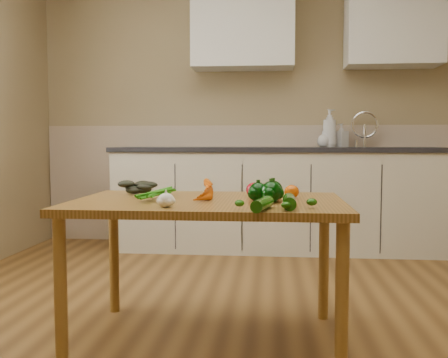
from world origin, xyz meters
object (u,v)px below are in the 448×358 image
leafy_greens (138,186)px  garlic_bulb (166,200)px  soap_bottle_a (329,128)px  pepper_c (271,192)px  pepper_b (273,191)px  tomato_b (275,190)px  zucchini_a (289,202)px  tomato_c (292,192)px  pepper_a (258,192)px  carrot_bunch (191,193)px  soap_bottle_b (341,135)px  table (208,216)px  zucchini_b (262,204)px  soap_bottle_c (324,138)px  tomato_a (254,190)px

leafy_greens → garlic_bulb: (0.26, -0.51, -0.02)m
leafy_greens → soap_bottle_a: bearing=58.7°
leafy_greens → pepper_c: pepper_c is taller
pepper_b → pepper_c: (-0.01, -0.08, 0.00)m
tomato_b → zucchini_a: tomato_b is taller
tomato_c → zucchini_a: 0.37m
tomato_b → zucchini_a: 0.42m
pepper_a → zucchini_a: bearing=-57.8°
carrot_bunch → pepper_c: size_ratio=2.46×
soap_bottle_b → garlic_bulb: (-1.05, -2.54, -0.30)m
table → pepper_b: pepper_b is taller
soap_bottle_b → leafy_greens: bearing=18.6°
pepper_b → zucchini_b: size_ratio=0.48×
table → soap_bottle_a: 2.37m
soap_bottle_a → soap_bottle_b: 0.15m
soap_bottle_b → tomato_c: size_ratio=2.99×
pepper_c → zucchini_b: size_ratio=0.50×
soap_bottle_b → soap_bottle_c: (-0.16, -0.09, -0.03)m
leafy_greens → pepper_c: (0.69, -0.31, 0.00)m
pepper_c → zucchini_a: 0.20m
leafy_greens → garlic_bulb: 0.57m
soap_bottle_a → zucchini_b: soap_bottle_a is taller
soap_bottle_c → pepper_c: bearing=-81.8°
tomato_c → zucchini_a: (-0.02, -0.37, -0.01)m
tomato_b → garlic_bulb: bearing=-135.6°
soap_bottle_a → zucchini_b: bearing=129.7°
garlic_bulb → pepper_a: pepper_a is taller
table → garlic_bulb: size_ratio=17.92×
leafy_greens → pepper_c: bearing=-24.0°
soap_bottle_b → tomato_a: soap_bottle_b is taller
tomato_a → tomato_b: bearing=26.4°
soap_bottle_b → tomato_c: (-0.52, -2.15, -0.30)m
carrot_bunch → tomato_a: size_ratio=2.85×
pepper_a → zucchini_b: bearing=-84.9°
pepper_a → pepper_b: (0.07, 0.05, 0.00)m
soap_bottle_a → tomato_b: size_ratio=4.52×
tomato_c → zucchini_a: bearing=-93.7°
soap_bottle_c → tomato_c: (-0.36, -2.07, -0.27)m
pepper_a → tomato_a: 0.16m
leafy_greens → tomato_c: 0.80m
soap_bottle_a → tomato_b: (-0.49, -2.03, -0.36)m
zucchini_a → pepper_c: bearing=112.5°
garlic_bulb → pepper_c: pepper_c is taller
carrot_bunch → pepper_b: size_ratio=2.53×
soap_bottle_b → garlic_bulb: size_ratio=3.01×
tomato_a → zucchini_a: tomato_a is taller
carrot_bunch → tomato_b: bearing=18.7°
carrot_bunch → zucchini_b: (0.35, -0.36, -0.01)m
pepper_c → tomato_b: 0.24m
leafy_greens → soap_bottle_b: bearing=57.3°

